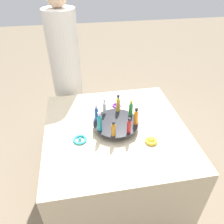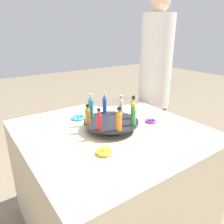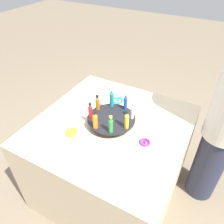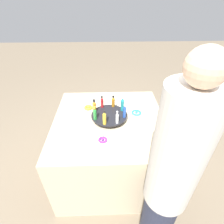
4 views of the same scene
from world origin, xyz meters
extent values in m
plane|color=#756651|center=(0.00, 0.00, 0.00)|extent=(12.00, 12.00, 0.00)
cube|color=beige|center=(0.00, 0.00, 0.37)|extent=(1.05, 1.05, 0.75)
cylinder|color=black|center=(0.00, 0.00, 0.75)|extent=(0.18, 0.18, 0.01)
cylinder|color=black|center=(0.00, 0.00, 0.78)|extent=(0.10, 0.10, 0.04)
cylinder|color=black|center=(0.00, 0.00, 0.80)|extent=(0.33, 0.33, 0.01)
cylinder|color=#B21E23|center=(-0.13, -0.07, 0.85)|extent=(0.03, 0.03, 0.09)
cone|color=#B21E23|center=(-0.13, -0.07, 0.90)|extent=(0.03, 0.03, 0.02)
cylinder|color=black|center=(-0.13, -0.07, 0.92)|extent=(0.02, 0.02, 0.02)
cylinder|color=orange|center=(-0.04, -0.14, 0.85)|extent=(0.03, 0.03, 0.10)
cone|color=orange|center=(-0.04, -0.14, 0.91)|extent=(0.03, 0.03, 0.02)
cylinder|color=black|center=(-0.04, -0.14, 0.93)|extent=(0.02, 0.02, 0.02)
cylinder|color=#288438|center=(0.07, -0.13, 0.85)|extent=(0.03, 0.03, 0.09)
cone|color=#288438|center=(0.07, -0.13, 0.91)|extent=(0.03, 0.03, 0.02)
cylinder|color=gold|center=(0.07, -0.13, 0.93)|extent=(0.02, 0.02, 0.02)
cylinder|color=gold|center=(0.14, -0.04, 0.86)|extent=(0.03, 0.03, 0.10)
cone|color=gold|center=(0.14, -0.04, 0.92)|extent=(0.03, 0.03, 0.02)
cylinder|color=black|center=(0.14, -0.04, 0.94)|extent=(0.02, 0.02, 0.02)
cylinder|color=silver|center=(0.13, 0.07, 0.85)|extent=(0.03, 0.03, 0.09)
cone|color=silver|center=(0.13, 0.07, 0.90)|extent=(0.02, 0.02, 0.02)
cylinder|color=#B2B2B7|center=(0.13, 0.07, 0.92)|extent=(0.02, 0.02, 0.02)
cylinder|color=#234CAD|center=(0.04, 0.14, 0.86)|extent=(0.03, 0.03, 0.10)
cone|color=#234CAD|center=(0.04, 0.14, 0.92)|extent=(0.03, 0.03, 0.02)
cylinder|color=silver|center=(0.04, 0.14, 0.94)|extent=(0.02, 0.02, 0.02)
cylinder|color=teal|center=(-0.07, 0.13, 0.86)|extent=(0.03, 0.03, 0.11)
cone|color=teal|center=(-0.07, 0.13, 0.93)|extent=(0.03, 0.03, 0.02)
cylinder|color=silver|center=(-0.07, 0.13, 0.95)|extent=(0.02, 0.02, 0.02)
cylinder|color=#AD6B19|center=(-0.14, 0.04, 0.85)|extent=(0.03, 0.03, 0.08)
cone|color=#AD6B19|center=(-0.14, 0.04, 0.90)|extent=(0.03, 0.03, 0.02)
cylinder|color=black|center=(-0.14, 0.04, 0.92)|extent=(0.02, 0.02, 0.02)
torus|color=gold|center=(-0.19, -0.21, 0.76)|extent=(0.08, 0.08, 0.02)
sphere|color=gold|center=(-0.19, -0.21, 0.76)|extent=(0.03, 0.03, 0.03)
torus|color=purple|center=(0.28, -0.06, 0.76)|extent=(0.07, 0.07, 0.02)
sphere|color=purple|center=(0.28, -0.06, 0.76)|extent=(0.02, 0.02, 0.02)
torus|color=#2DB7CC|center=(-0.09, 0.27, 0.76)|extent=(0.10, 0.10, 0.02)
sphere|color=#2DB7CC|center=(-0.09, 0.27, 0.76)|extent=(0.02, 0.02, 0.02)
cylinder|color=#282D42|center=(0.71, 0.34, 0.34)|extent=(0.23, 0.23, 0.68)
cylinder|color=beige|center=(0.71, 0.34, 1.06)|extent=(0.27, 0.27, 0.77)
sphere|color=#D8AD89|center=(0.71, 0.34, 1.53)|extent=(0.16, 0.16, 0.16)
camera|label=1|loc=(-1.22, 0.24, 1.81)|focal=35.00mm
camera|label=2|loc=(-0.70, -1.00, 1.32)|focal=35.00mm
camera|label=3|loc=(0.56, -1.02, 1.77)|focal=35.00mm
camera|label=4|loc=(1.31, -0.02, 1.77)|focal=28.00mm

